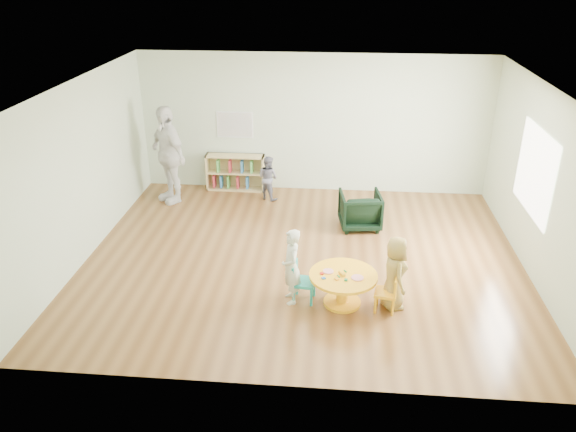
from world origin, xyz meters
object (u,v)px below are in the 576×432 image
object	(u,v)px
child_left	(291,267)
child_right	(395,273)
kid_chair_left	(301,281)
toddler	(268,178)
activity_table	(343,284)
kid_chair_right	(389,292)
adult_caretaker	(168,155)
armchair	(360,210)
bookshelf	(235,172)

from	to	relation	value
child_left	child_right	size ratio (longest dim) A/B	1.04
child_left	child_right	world-z (taller)	child_left
kid_chair_left	toddler	distance (m)	3.72
activity_table	kid_chair_left	size ratio (longest dim) A/B	1.62
kid_chair_right	child_right	xyz separation A→B (m)	(0.07, 0.11, 0.24)
toddler	adult_caretaker	bearing A→B (deg)	38.57
kid_chair_right	armchair	bearing A→B (deg)	17.10
child_left	adult_caretaker	distance (m)	4.35
bookshelf	toddler	xyz separation A→B (m)	(0.75, -0.46, 0.08)
child_right	adult_caretaker	bearing A→B (deg)	38.83
adult_caretaker	armchair	bearing A→B (deg)	31.05
kid_chair_left	bookshelf	size ratio (longest dim) A/B	0.49
armchair	child_right	xyz separation A→B (m)	(0.39, -2.51, 0.20)
activity_table	armchair	size ratio (longest dim) A/B	1.31
bookshelf	toddler	bearing A→B (deg)	-31.52
kid_chair_right	armchair	distance (m)	2.64
armchair	child_left	xyz separation A→B (m)	(-1.03, -2.50, 0.23)
bookshelf	adult_caretaker	size ratio (longest dim) A/B	0.62
toddler	child_right	bearing A→B (deg)	152.04
activity_table	kid_chair_right	bearing A→B (deg)	-9.84
bookshelf	adult_caretaker	bearing A→B (deg)	-148.61
armchair	toddler	xyz separation A→B (m)	(-1.80, 1.14, 0.12)
kid_chair_left	kid_chair_right	world-z (taller)	kid_chair_left
kid_chair_left	toddler	bearing A→B (deg)	-159.31
armchair	kid_chair_right	bearing A→B (deg)	89.38
kid_chair_right	toddler	distance (m)	4.32
activity_table	toddler	size ratio (longest dim) A/B	1.06
activity_table	kid_chair_left	xyz separation A→B (m)	(-0.59, 0.05, -0.01)
child_left	adult_caretaker	size ratio (longest dim) A/B	0.58
kid_chair_right	child_right	size ratio (longest dim) A/B	0.52
kid_chair_right	child_left	xyz separation A→B (m)	(-1.35, 0.12, 0.26)
kid_chair_left	toddler	size ratio (longest dim) A/B	0.65
kid_chair_left	armchair	bearing A→B (deg)	166.60
activity_table	adult_caretaker	xyz separation A→B (m)	(-3.42, 3.40, 0.63)
toddler	kid_chair_left	bearing A→B (deg)	135.18
child_right	adult_caretaker	size ratio (longest dim) A/B	0.56
toddler	bookshelf	bearing A→B (deg)	-0.52
child_left	toddler	size ratio (longest dim) A/B	1.24
activity_table	child_right	size ratio (longest dim) A/B	0.89
kid_chair_left	bookshelf	bearing A→B (deg)	-151.26
armchair	kid_chair_left	bearing A→B (deg)	62.38
adult_caretaker	child_right	bearing A→B (deg)	4.95
activity_table	kid_chair_left	bearing A→B (deg)	175.23
kid_chair_right	adult_caretaker	size ratio (longest dim) A/B	0.29
activity_table	child_left	world-z (taller)	child_left
kid_chair_left	toddler	xyz separation A→B (m)	(-0.91, 3.60, 0.13)
kid_chair_left	kid_chair_right	distance (m)	1.23
activity_table	armchair	world-z (taller)	armchair
bookshelf	kid_chair_left	bearing A→B (deg)	-67.78
kid_chair_right	toddler	bearing A→B (deg)	39.51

